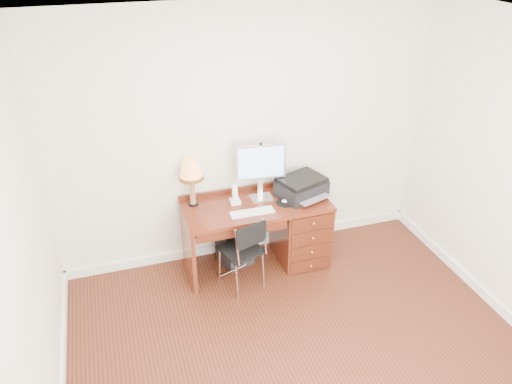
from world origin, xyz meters
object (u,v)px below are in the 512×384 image
object	(u,v)px
phone	(235,198)
chair	(243,248)
monitor	(260,165)
equipment_box	(235,248)
printer	(301,187)
leg_lamp	(191,172)
desk	(285,226)

from	to	relation	value
phone	chair	xyz separation A→B (m)	(-0.05, -0.42, -0.33)
monitor	equipment_box	distance (m)	0.99
printer	equipment_box	size ratio (longest dim) A/B	1.59
monitor	chair	bearing A→B (deg)	-119.04
printer	equipment_box	world-z (taller)	printer
leg_lamp	printer	bearing A→B (deg)	-7.90
monitor	chair	distance (m)	0.86
monitor	equipment_box	bearing A→B (deg)	-167.27
leg_lamp	equipment_box	distance (m)	1.03
equipment_box	chair	bearing A→B (deg)	-112.61
phone	monitor	bearing A→B (deg)	10.86
leg_lamp	phone	size ratio (longest dim) A/B	2.34
phone	equipment_box	size ratio (longest dim) A/B	0.60
chair	printer	bearing A→B (deg)	7.87
desk	monitor	bearing A→B (deg)	151.57
desk	printer	size ratio (longest dim) A/B	2.65
desk	leg_lamp	size ratio (longest dim) A/B	2.99
desk	equipment_box	size ratio (longest dim) A/B	4.21
desk	phone	size ratio (longest dim) A/B	7.00
monitor	phone	bearing A→B (deg)	-163.64
monitor	printer	xyz separation A→B (m)	(0.42, -0.10, -0.27)
leg_lamp	chair	xyz separation A→B (m)	(0.37, -0.52, -0.63)
printer	leg_lamp	distance (m)	1.16
chair	equipment_box	xyz separation A→B (m)	(0.04, 0.43, -0.31)
phone	equipment_box	bearing A→B (deg)	119.80
monitor	phone	world-z (taller)	monitor
desk	printer	world-z (taller)	printer
phone	leg_lamp	bearing A→B (deg)	166.76
leg_lamp	equipment_box	size ratio (longest dim) A/B	1.41
monitor	desk	bearing A→B (deg)	-21.97
desk	chair	size ratio (longest dim) A/B	1.88
desk	printer	xyz separation A→B (m)	(0.18, 0.03, 0.44)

